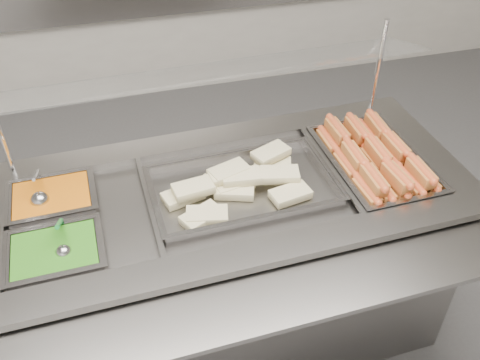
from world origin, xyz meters
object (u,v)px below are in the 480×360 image
object	(u,v)px
sneeze_guard	(210,75)
ladle	(40,199)
steam_counter	(229,266)
pan_hotdogs	(373,166)
serving_spoon	(63,247)
pan_wraps	(242,189)

from	to	relation	value
sneeze_guard	ladle	bearing A→B (deg)	-171.07
steam_counter	pan_hotdogs	xyz separation A→B (m)	(0.56, 0.02, 0.37)
steam_counter	serving_spoon	xyz separation A→B (m)	(-0.55, -0.15, 0.42)
pan_wraps	ladle	bearing A→B (deg)	171.67
pan_hotdogs	serving_spoon	bearing A→B (deg)	-171.49
serving_spoon	sneeze_guard	bearing A→B (deg)	32.54
pan_wraps	serving_spoon	size ratio (longest dim) A/B	3.86
ladle	pan_hotdogs	bearing A→B (deg)	-4.08
sneeze_guard	serving_spoon	world-z (taller)	sneeze_guard
ladle	serving_spoon	size ratio (longest dim) A/B	1.11
pan_hotdogs	ladle	distance (m)	1.19
sneeze_guard	pan_hotdogs	distance (m)	0.70
sneeze_guard	pan_hotdogs	size ratio (longest dim) A/B	2.96
steam_counter	ladle	xyz separation A→B (m)	(-0.62, 0.10, 0.41)
steam_counter	sneeze_guard	bearing A→B (deg)	91.62
ladle	serving_spoon	distance (m)	0.26
steam_counter	ladle	world-z (taller)	ladle
pan_wraps	serving_spoon	bearing A→B (deg)	-165.87
steam_counter	pan_wraps	xyz separation A→B (m)	(0.05, 0.00, 0.38)
sneeze_guard	pan_hotdogs	world-z (taller)	sneeze_guard
pan_hotdogs	sneeze_guard	bearing A→B (deg)	162.34
pan_hotdogs	serving_spoon	xyz separation A→B (m)	(-1.12, -0.17, 0.05)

